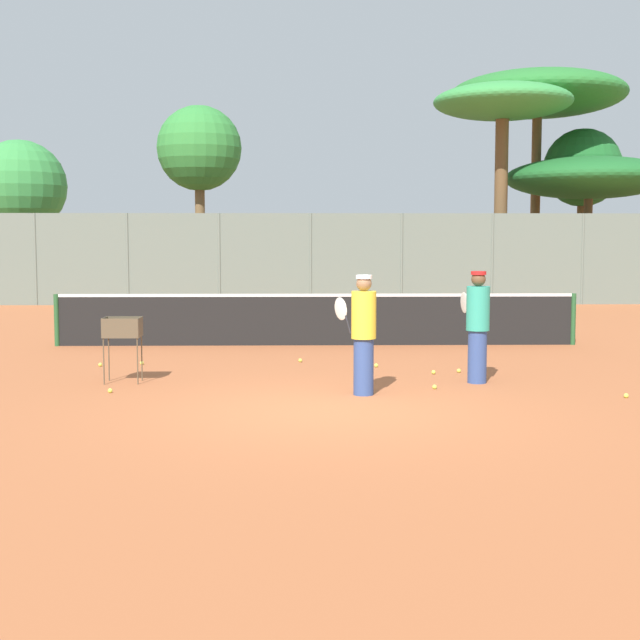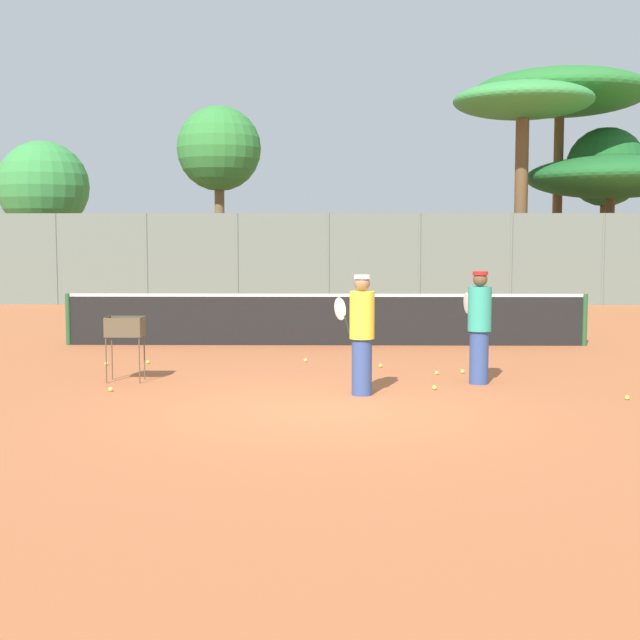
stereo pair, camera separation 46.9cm
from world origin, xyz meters
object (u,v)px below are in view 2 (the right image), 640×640
player_red_cap (479,326)px  ball_cart (125,332)px  player_white_outfit (362,333)px  parked_car (469,279)px  tennis_net (325,319)px

player_red_cap → ball_cart: player_red_cap is taller
player_white_outfit → ball_cart: size_ratio=1.69×
parked_car → player_white_outfit: bearing=-102.5°
parked_car → tennis_net: bearing=-108.8°
player_white_outfit → ball_cart: bearing=37.4°
player_red_cap → ball_cart: (-5.42, 0.13, -0.12)m
tennis_net → ball_cart: (-3.04, -4.71, 0.21)m
player_white_outfit → tennis_net: bearing=-29.6°
tennis_net → player_white_outfit: bearing=-84.5°
player_white_outfit → player_red_cap: size_ratio=0.99×
player_red_cap → ball_cart: bearing=76.0°
parked_car → player_red_cap: bearing=-98.3°
player_red_cap → parked_car: (2.98, 20.56, -0.23)m
tennis_net → ball_cart: size_ratio=10.72×
tennis_net → player_red_cap: bearing=-63.8°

